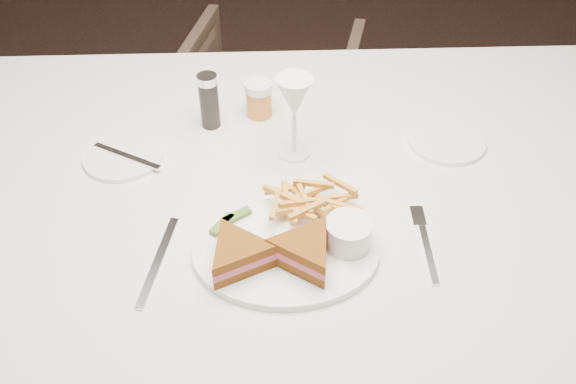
{
  "coord_description": "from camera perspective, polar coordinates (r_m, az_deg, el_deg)",
  "views": [
    {
      "loc": [
        0.21,
        -0.98,
        1.57
      ],
      "look_at": [
        0.29,
        -0.14,
        0.8
      ],
      "focal_mm": 40.0,
      "sensor_mm": 36.0,
      "label": 1
    }
  ],
  "objects": [
    {
      "name": "chair_far",
      "position": [
        2.24,
        -1.69,
        7.57
      ],
      "size": [
        0.7,
        0.68,
        0.59
      ],
      "primitive_type": "imported",
      "rotation": [
        0.0,
        0.0,
        2.84
      ],
      "color": "#4B392E",
      "rests_on": "ground"
    },
    {
      "name": "table",
      "position": [
        1.49,
        -0.18,
        -10.88
      ],
      "size": [
        1.64,
        1.14,
        0.75
      ],
      "primitive_type": "cube",
      "rotation": [
        0.0,
        0.0,
        -0.06
      ],
      "color": "silver",
      "rests_on": "ground"
    },
    {
      "name": "ground",
      "position": [
        1.86,
        -9.66,
        -16.04
      ],
      "size": [
        5.0,
        5.0,
        0.0
      ],
      "primitive_type": "plane",
      "color": "black",
      "rests_on": "ground"
    },
    {
      "name": "table_setting",
      "position": [
        1.15,
        -0.16,
        -0.49
      ],
      "size": [
        0.82,
        0.63,
        0.18
      ],
      "color": "white",
      "rests_on": "table"
    }
  ]
}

